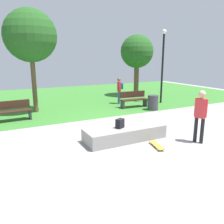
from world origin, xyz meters
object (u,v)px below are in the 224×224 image
at_px(skateboard_by_ledge, 157,145).
at_px(park_bench_center_lawn, 134,99).
at_px(park_bench_far_right, 12,111).
at_px(tree_leaning_ash, 137,52).
at_px(backpack_on_ledge, 120,123).
at_px(trash_bin, 153,103).
at_px(lamp_post, 163,60).
at_px(pedestrian_with_backpack, 119,88).
at_px(concrete_ledge, 125,133).
at_px(tree_slender_maple, 30,36).
at_px(skater_performing_trick, 200,112).

height_order(skateboard_by_ledge, park_bench_center_lawn, park_bench_center_lawn).
height_order(park_bench_far_right, tree_leaning_ash, tree_leaning_ash).
xyz_separation_m(backpack_on_ledge, trash_bin, (3.92, 3.33, -0.22)).
xyz_separation_m(lamp_post, pedestrian_with_backpack, (-2.49, 0.94, -1.72)).
distance_m(concrete_ledge, trash_bin, 4.98).
bearing_deg(pedestrian_with_backpack, lamp_post, -20.69).
xyz_separation_m(concrete_ledge, lamp_post, (5.41, 4.73, 2.45)).
xyz_separation_m(park_bench_center_lawn, pedestrian_with_backpack, (-0.23, 1.26, 0.48)).
bearing_deg(skateboard_by_ledge, trash_bin, 54.36).
distance_m(tree_slender_maple, tree_leaning_ash, 7.89).
bearing_deg(backpack_on_ledge, skater_performing_trick, -57.91).
relative_size(skateboard_by_ledge, tree_slender_maple, 0.16).
bearing_deg(tree_leaning_ash, backpack_on_ledge, -126.31).
distance_m(skateboard_by_ledge, pedestrian_with_backpack, 7.20).
bearing_deg(trash_bin, concrete_ledge, -138.19).
bearing_deg(skateboard_by_ledge, park_bench_center_lawn, 64.73).
relative_size(tree_slender_maple, tree_leaning_ash, 1.17).
relative_size(tree_slender_maple, pedestrian_with_backpack, 3.21).
relative_size(tree_leaning_ash, trash_bin, 5.46).
bearing_deg(lamp_post, trash_bin, -140.18).
height_order(concrete_ledge, skater_performing_trick, skater_performing_trick).
distance_m(trash_bin, pedestrian_with_backpack, 2.55).
xyz_separation_m(park_bench_far_right, tree_slender_maple, (1.23, 1.32, 3.36)).
distance_m(backpack_on_ledge, pedestrian_with_backpack, 6.49).
height_order(backpack_on_ledge, park_bench_center_lawn, park_bench_center_lawn).
bearing_deg(tree_leaning_ash, skater_performing_trick, -110.58).
xyz_separation_m(tree_leaning_ash, pedestrian_with_backpack, (-2.60, -2.12, -2.23)).
bearing_deg(concrete_ledge, pedestrian_with_backpack, 62.79).
relative_size(concrete_ledge, pedestrian_with_backpack, 1.78).
bearing_deg(skater_performing_trick, tree_slender_maple, 120.21).
height_order(lamp_post, pedestrian_with_backpack, lamp_post).
xyz_separation_m(park_bench_center_lawn, tree_slender_maple, (-5.22, 1.35, 3.36)).
bearing_deg(lamp_post, park_bench_center_lawn, -171.84).
xyz_separation_m(skateboard_by_ledge, lamp_post, (4.85, 5.81, 2.62)).
xyz_separation_m(skater_performing_trick, lamp_post, (3.33, 6.11, 1.63)).
xyz_separation_m(concrete_ledge, skater_performing_trick, (2.08, -1.38, 0.82)).
distance_m(concrete_ledge, park_bench_center_lawn, 5.43).
height_order(concrete_ledge, lamp_post, lamp_post).
bearing_deg(skater_performing_trick, park_bench_far_right, 132.80).
distance_m(concrete_ledge, backpack_on_ledge, 0.44).
distance_m(concrete_ledge, skater_performing_trick, 2.63).
bearing_deg(tree_leaning_ash, trash_bin, -112.04).
xyz_separation_m(concrete_ledge, skateboard_by_ledge, (0.56, -1.07, -0.17)).
distance_m(skater_performing_trick, tree_slender_maple, 8.71).
bearing_deg(park_bench_far_right, tree_slender_maple, 46.86).
distance_m(lamp_post, pedestrian_with_backpack, 3.17).
relative_size(concrete_ledge, skater_performing_trick, 1.61).
bearing_deg(park_bench_center_lawn, concrete_ledge, -125.54).
distance_m(skater_performing_trick, park_bench_far_right, 7.95).
relative_size(park_bench_far_right, trash_bin, 2.01).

